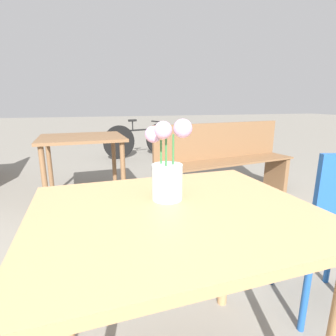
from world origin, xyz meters
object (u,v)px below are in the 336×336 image
(table_front, at_px, (174,238))
(flower_vase, at_px, (168,172))
(bench_near, at_px, (224,158))
(table_back, at_px, (82,147))
(bicycle, at_px, (141,139))

(table_front, relative_size, flower_vase, 3.32)
(bench_near, relative_size, table_back, 1.86)
(table_back, distance_m, bicycle, 2.57)
(flower_vase, xyz_separation_m, bench_near, (1.15, 1.74, -0.38))
(flower_vase, bearing_deg, table_front, -91.79)
(table_front, height_order, flower_vase, flower_vase)
(flower_vase, height_order, table_back, flower_vase)
(table_back, bearing_deg, table_front, -80.61)
(table_front, distance_m, flower_vase, 0.23)
(bench_near, bearing_deg, bicycle, 100.08)
(bench_near, distance_m, table_back, 1.55)
(flower_vase, bearing_deg, table_back, 99.85)
(bench_near, height_order, table_back, bench_near)
(bench_near, bearing_deg, table_front, -122.31)
(bench_near, relative_size, bicycle, 1.12)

